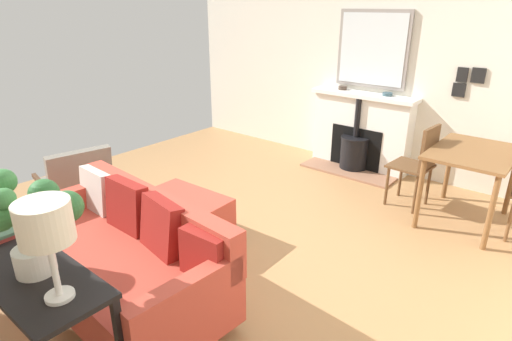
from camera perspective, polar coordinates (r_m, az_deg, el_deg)
The scene contains 15 objects.
ground_plane at distance 4.04m, azimuth -5.99°, elevation -9.32°, with size 5.63×5.53×0.01m, color #A87A4C.
wall_left at distance 5.81m, azimuth 14.21°, elevation 14.68°, with size 0.12×5.53×2.85m, color silver.
fireplace at distance 5.74m, azimuth 13.84°, elevation 4.65°, with size 0.63×1.38×1.01m.
mirror_over_mantel at distance 5.65m, azimuth 15.49°, elevation 15.54°, with size 0.04×0.93×0.94m.
mantel_bowl_near at distance 5.78m, azimuth 11.65°, elevation 10.94°, with size 0.11×0.11×0.05m.
mantel_bowl_far at distance 5.52m, azimuth 17.38°, elevation 9.87°, with size 0.12×0.12×0.04m.
sofa at distance 3.27m, azimuth -17.52°, elevation -11.07°, with size 0.97×1.86×0.82m.
ottoman at distance 3.99m, azimuth -9.63°, elevation -5.72°, with size 0.56×0.82×0.41m.
armchair_accent at distance 4.60m, azimuth -23.04°, elevation -1.05°, with size 0.77×0.71×0.77m.
console_table at distance 2.88m, azimuth -30.20°, elevation -11.08°, with size 0.42×1.61×0.73m.
table_lamp_far_end at distance 2.15m, azimuth -26.65°, elevation -6.69°, with size 0.25×0.25×0.52m.
potted_plant at distance 2.47m, azimuth -28.32°, elevation -5.39°, with size 0.50×0.45×0.55m.
dining_table at distance 4.58m, azimuth 27.24°, elevation 1.09°, with size 1.00×0.72×0.75m.
dining_chair_near_fireplace at distance 4.72m, azimuth 21.25°, elevation 1.26°, with size 0.43×0.43×0.92m.
photo_gallery_row at distance 5.32m, azimuth 26.66°, elevation 10.87°, with size 0.02×0.31×0.34m.
Camera 1 is at (2.38, 2.52, 2.07)m, focal length 29.53 mm.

